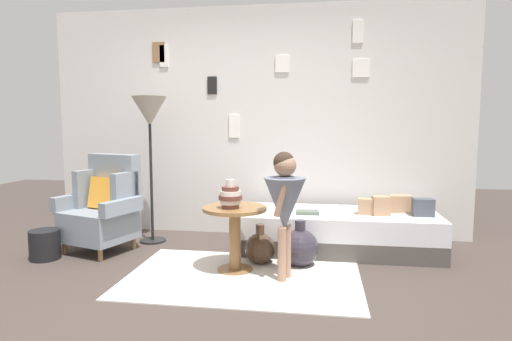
# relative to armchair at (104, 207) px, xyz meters

# --- Properties ---
(ground_plane) EXTENTS (12.00, 12.00, 0.00)m
(ground_plane) POSITION_rel_armchair_xyz_m (1.43, -1.04, -0.44)
(ground_plane) COLOR #423833
(gallery_wall) EXTENTS (4.80, 0.12, 2.60)m
(gallery_wall) POSITION_rel_armchair_xyz_m (1.43, 0.91, 0.86)
(gallery_wall) COLOR silver
(gallery_wall) RESTS_ON ground
(rug) EXTENTS (1.94, 1.29, 0.01)m
(rug) POSITION_rel_armchair_xyz_m (1.54, -0.59, -0.43)
(rug) COLOR silver
(rug) RESTS_ON ground
(armchair) EXTENTS (0.87, 0.75, 0.97)m
(armchair) POSITION_rel_armchair_xyz_m (0.00, 0.00, 0.00)
(armchair) COLOR #9E7042
(armchair) RESTS_ON ground
(daybed) EXTENTS (1.90, 0.80, 0.40)m
(daybed) POSITION_rel_armchair_xyz_m (2.38, 0.31, -0.24)
(daybed) COLOR #4C4742
(daybed) RESTS_ON ground
(pillow_head) EXTENTS (0.20, 0.12, 0.17)m
(pillow_head) POSITION_rel_armchair_xyz_m (3.15, 0.24, 0.05)
(pillow_head) COLOR #474C56
(pillow_head) RESTS_ON daybed
(pillow_mid) EXTENTS (0.23, 0.14, 0.17)m
(pillow_mid) POSITION_rel_armchair_xyz_m (2.97, 0.39, 0.05)
(pillow_mid) COLOR tan
(pillow_mid) RESTS_ON daybed
(pillow_back) EXTENTS (0.18, 0.14, 0.19)m
(pillow_back) POSITION_rel_armchair_xyz_m (2.76, 0.22, 0.05)
(pillow_back) COLOR tan
(pillow_back) RESTS_ON daybed
(pillow_extra) EXTENTS (0.17, 0.14, 0.16)m
(pillow_extra) POSITION_rel_armchair_xyz_m (2.62, 0.24, 0.04)
(pillow_extra) COLOR tan
(pillow_extra) RESTS_ON daybed
(side_table) EXTENTS (0.56, 0.56, 0.57)m
(side_table) POSITION_rel_armchair_xyz_m (1.44, -0.44, -0.03)
(side_table) COLOR olive
(side_table) RESTS_ON ground
(vase_striped) EXTENTS (0.20, 0.20, 0.25)m
(vase_striped) POSITION_rel_armchair_xyz_m (1.42, -0.49, 0.23)
(vase_striped) COLOR brown
(vase_striped) RESTS_ON side_table
(floor_lamp) EXTENTS (0.36, 0.36, 1.57)m
(floor_lamp) POSITION_rel_armchair_xyz_m (0.36, 0.36, 0.91)
(floor_lamp) COLOR black
(floor_lamp) RESTS_ON ground
(person_child) EXTENTS (0.34, 0.34, 1.06)m
(person_child) POSITION_rel_armchair_xyz_m (1.89, -0.59, 0.23)
(person_child) COLOR #A37A60
(person_child) RESTS_ON ground
(book_on_daybed) EXTENTS (0.23, 0.18, 0.03)m
(book_on_daybed) POSITION_rel_armchair_xyz_m (2.05, 0.17, -0.02)
(book_on_daybed) COLOR #556355
(book_on_daybed) RESTS_ON daybed
(demijohn_near) EXTENTS (0.28, 0.28, 0.37)m
(demijohn_near) POSITION_rel_armchair_xyz_m (1.63, -0.21, -0.29)
(demijohn_near) COLOR #473323
(demijohn_near) RESTS_ON ground
(demijohn_far) EXTENTS (0.34, 0.34, 0.42)m
(demijohn_far) POSITION_rel_armchair_xyz_m (2.00, -0.22, -0.27)
(demijohn_far) COLOR #332D38
(demijohn_far) RESTS_ON ground
(magazine_basket) EXTENTS (0.28, 0.28, 0.28)m
(magazine_basket) POSITION_rel_armchair_xyz_m (-0.41, -0.38, -0.30)
(magazine_basket) COLOR black
(magazine_basket) RESTS_ON ground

